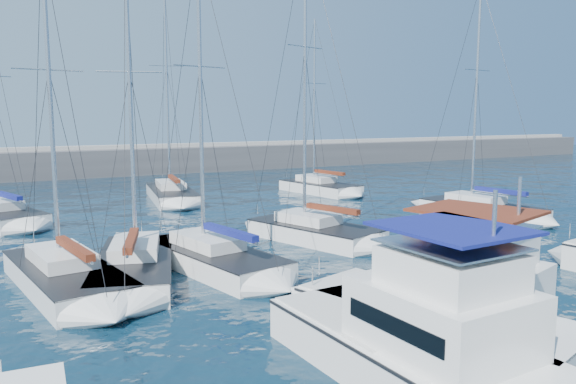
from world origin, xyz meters
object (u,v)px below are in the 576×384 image
sailboat_mid_b (135,266)px  sailboat_mid_c (213,258)px  sailboat_mid_d (314,231)px  sailboat_back_a (3,216)px  sailboat_back_b (172,194)px  sailboat_back_c (319,187)px  motor_yacht_port_inner (422,341)px  sailboat_mid_e (481,209)px  motor_yacht_stbd_inner (445,311)px  sailboat_mid_a (66,277)px

sailboat_mid_b → sailboat_mid_c: size_ratio=0.96×
sailboat_mid_c → sailboat_mid_d: (7.01, 2.85, 0.03)m
sailboat_mid_c → sailboat_back_a: sailboat_back_a is taller
sailboat_back_b → sailboat_mid_c: bearing=-93.1°
sailboat_mid_d → sailboat_back_a: (-15.04, 13.61, -0.02)m
sailboat_mid_d → sailboat_back_c: bearing=39.8°
sailboat_mid_d → motor_yacht_port_inner: bearing=-129.2°
sailboat_mid_c → sailboat_mid_e: size_ratio=0.91×
sailboat_mid_b → sailboat_back_b: size_ratio=0.80×
sailboat_back_a → motor_yacht_port_inner: bearing=-90.8°
sailboat_back_c → motor_yacht_stbd_inner: bearing=-124.6°
motor_yacht_port_inner → sailboat_back_b: size_ratio=0.50×
motor_yacht_port_inner → sailboat_mid_e: (19.89, 16.44, -0.60)m
sailboat_back_b → sailboat_mid_b: bearing=-101.9°
motor_yacht_stbd_inner → sailboat_mid_d: (3.95, 14.20, -0.58)m
sailboat_mid_b → sailboat_mid_e: size_ratio=0.88×
motor_yacht_stbd_inner → sailboat_mid_c: (-3.06, 11.34, -0.61)m
sailboat_mid_b → sailboat_mid_d: size_ratio=0.82×
sailboat_back_c → sailboat_back_b: bearing=161.9°
sailboat_back_b → sailboat_mid_d: bearing=-73.2°
sailboat_mid_a → sailboat_back_b: 23.56m
sailboat_mid_b → sailboat_mid_a: bearing=-157.8°
sailboat_back_b → sailboat_back_c: 13.07m
motor_yacht_stbd_inner → sailboat_mid_d: 14.75m
sailboat_mid_c → sailboat_mid_d: 7.57m
motor_yacht_stbd_inner → motor_yacht_port_inner: bearing=-163.8°
motor_yacht_port_inner → sailboat_back_b: sailboat_back_b is taller
sailboat_mid_e → motor_yacht_stbd_inner: bearing=-147.5°
sailboat_mid_a → sailboat_back_c: bearing=30.4°
sailboat_mid_e → sailboat_back_a: sailboat_mid_e is taller
sailboat_mid_d → sailboat_mid_b: bearing=175.6°
sailboat_mid_a → sailboat_mid_c: sailboat_mid_c is taller
sailboat_back_a → sailboat_mid_e: bearing=-41.7°
motor_yacht_port_inner → sailboat_mid_c: bearing=91.4°
sailboat_back_a → sailboat_back_b: bearing=2.8°
sailboat_mid_b → sailboat_mid_d: (10.41, 2.48, 0.04)m
sailboat_mid_a → sailboat_mid_e: bearing=-1.0°
sailboat_mid_a → sailboat_back_c: sailboat_back_c is taller
sailboat_mid_c → sailboat_mid_e: 21.12m
sailboat_mid_a → sailboat_back_c: 30.30m
motor_yacht_stbd_inner → sailboat_back_b: sailboat_back_b is taller
sailboat_mid_a → sailboat_mid_d: 13.50m
motor_yacht_stbd_inner → sailboat_mid_b: (-6.45, 11.71, -0.62)m
sailboat_back_b → sailboat_back_c: size_ratio=1.13×
sailboat_mid_a → sailboat_mid_e: (27.01, 3.58, 0.03)m
sailboat_back_c → sailboat_mid_d: bearing=-131.8°
motor_yacht_port_inner → sailboat_back_b: (3.52, 33.89, -0.60)m
sailboat_back_c → sailboat_mid_b: bearing=-147.3°
sailboat_mid_d → sailboat_mid_a: bearing=173.9°
motor_yacht_port_inner → sailboat_back_c: (16.44, 31.92, -0.60)m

